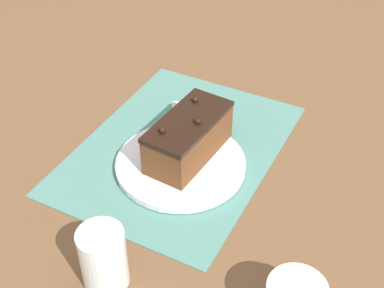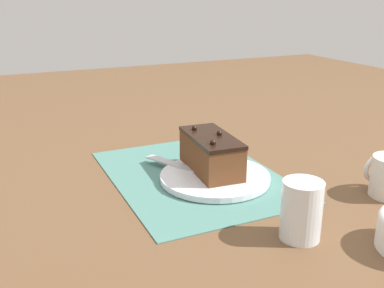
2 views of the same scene
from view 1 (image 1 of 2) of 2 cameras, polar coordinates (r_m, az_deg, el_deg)
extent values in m
plane|color=brown|center=(1.00, -1.42, -0.54)|extent=(3.00, 3.00, 0.00)
cube|color=slate|center=(1.00, -1.42, -0.45)|extent=(0.46, 0.34, 0.00)
cylinder|color=white|center=(0.95, -1.21, -2.15)|extent=(0.23, 0.23, 0.01)
cube|color=brown|center=(0.94, -0.38, 0.55)|extent=(0.18, 0.09, 0.07)
cube|color=black|center=(0.92, -0.39, 2.44)|extent=(0.18, 0.10, 0.01)
sphere|color=black|center=(0.89, -3.20, 1.47)|extent=(0.01, 0.01, 0.01)
sphere|color=black|center=(0.90, 0.60, 2.45)|extent=(0.01, 0.01, 0.01)
sphere|color=black|center=(0.96, 0.34, 4.76)|extent=(0.01, 0.01, 0.01)
cube|color=#472D19|center=(0.93, -2.09, -2.23)|extent=(0.08, 0.05, 0.01)
cube|color=#B7BABF|center=(1.03, -1.72, 1.95)|extent=(0.15, 0.09, 0.00)
cylinder|color=white|center=(0.77, -9.43, -11.92)|extent=(0.07, 0.07, 0.10)
torus|color=silver|center=(0.76, 11.96, -14.07)|extent=(0.01, 0.05, 0.05)
camera|label=2|loc=(0.81, -65.94, -4.66)|focal=42.00mm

